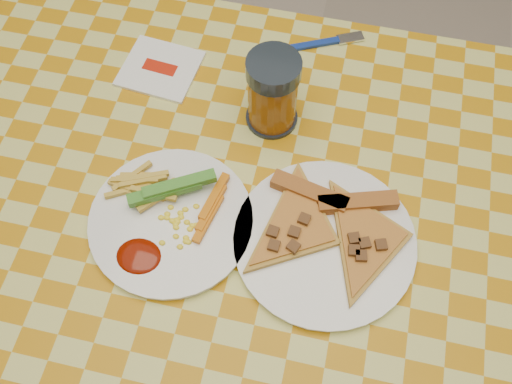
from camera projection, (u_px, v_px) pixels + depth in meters
ground at (248, 344)px, 1.51m from camera, size 8.00×8.00×0.00m
table at (243, 245)px, 0.91m from camera, size 1.28×0.88×0.76m
plate_left at (171, 222)px, 0.84m from camera, size 0.29×0.29×0.01m
plate_right at (324, 242)px, 0.82m from camera, size 0.28×0.28×0.01m
fries_veggies at (168, 206)px, 0.83m from camera, size 0.20×0.18×0.04m
pizza_slices at (329, 228)px, 0.82m from camera, size 0.30×0.26×0.02m
drink_glass at (273, 93)px, 0.88m from camera, size 0.08×0.08×0.14m
napkin at (160, 69)px, 0.98m from camera, size 0.14×0.13×0.01m
fork at (324, 42)px, 1.01m from camera, size 0.14×0.08×0.01m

